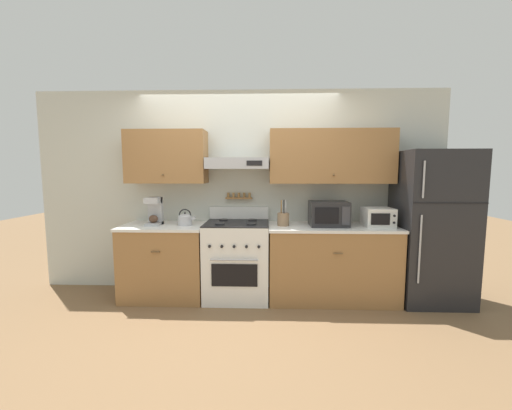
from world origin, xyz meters
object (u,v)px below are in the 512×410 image
stove_range (237,260)px  toaster_oven (378,217)px  utensil_crock (283,219)px  coffee_maker (155,211)px  microwave (329,214)px  refrigerator (432,227)px  tea_kettle (185,219)px

stove_range → toaster_oven: 1.74m
utensil_crock → toaster_oven: size_ratio=0.93×
coffee_maker → microwave: 2.08m
refrigerator → toaster_oven: 0.64m
coffee_maker → toaster_oven: bearing=-0.7°
coffee_maker → toaster_oven: 2.65m
refrigerator → utensil_crock: size_ratio=5.76×
stove_range → coffee_maker: bearing=179.6°
coffee_maker → toaster_oven: (2.65, -0.03, -0.06)m
tea_kettle → toaster_oven: toaster_oven is taller
refrigerator → coffee_maker: size_ratio=5.33×
utensil_crock → toaster_oven: (1.10, -0.00, 0.03)m
microwave → utensil_crock: utensil_crock is taller
tea_kettle → refrigerator: bearing=0.1°
refrigerator → microwave: refrigerator is taller
stove_range → refrigerator: bearing=-0.4°
utensil_crock → toaster_oven: utensil_crock is taller
stove_range → toaster_oven: size_ratio=3.29×
coffee_maker → microwave: coffee_maker is taller
stove_range → toaster_oven: (1.66, -0.03, 0.53)m
microwave → refrigerator: bearing=-0.6°
tea_kettle → coffee_maker: 0.39m
microwave → toaster_oven: size_ratio=1.34×
stove_range → refrigerator: refrigerator is taller
tea_kettle → microwave: size_ratio=0.49×
toaster_oven → stove_range: bearing=179.1°
microwave → toaster_oven: (0.57, -0.02, -0.04)m
toaster_oven → microwave: bearing=178.0°
utensil_crock → toaster_oven: 1.10m
refrigerator → tea_kettle: refrigerator is taller
toaster_oven → tea_kettle: bearing=180.0°
refrigerator → utensil_crock: (-1.73, -0.01, 0.09)m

